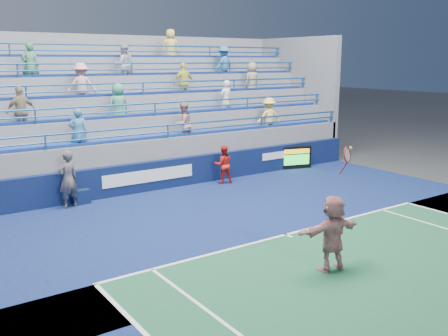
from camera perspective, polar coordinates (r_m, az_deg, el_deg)
ground at (r=13.98m, az=7.09°, el=-7.64°), size 120.00×120.00×0.00m
sponsor_wall at (r=18.96m, az=-6.02°, el=-0.57°), size 18.00×0.32×1.10m
bleacher_stand at (r=22.11m, az=-10.82°, el=3.74°), size 18.00×5.60×6.13m
serve_speed_board at (r=22.29m, az=8.21°, el=1.18°), size 1.43×0.55×1.00m
judge_chair at (r=17.46m, az=-16.05°, el=-3.01°), size 0.51×0.51×0.88m
tennis_player at (r=11.66m, az=12.30°, el=-7.28°), size 1.70×0.70×2.85m
line_judge at (r=16.92m, az=-17.41°, el=-1.24°), size 0.79×0.63×1.91m
ball_girl at (r=19.41m, az=-0.07°, el=0.39°), size 0.88×0.79×1.49m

